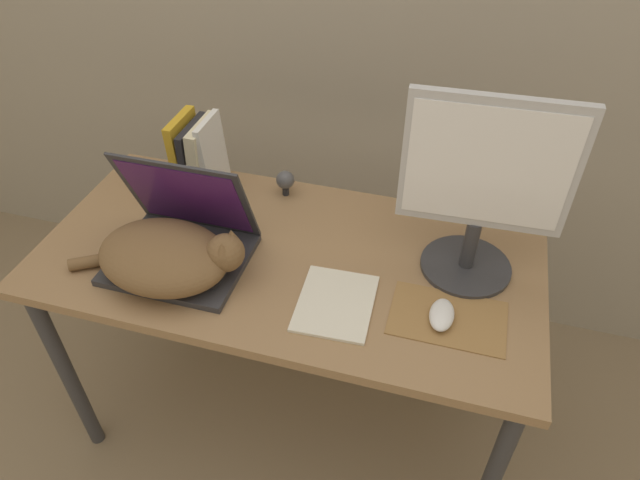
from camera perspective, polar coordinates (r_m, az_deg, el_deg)
The scene contains 9 objects.
desk at distance 1.55m, azimuth -3.13°, elevation -3.76°, with size 1.30×0.64×0.74m.
laptop at distance 1.49m, azimuth -13.61°, elevation -0.01°, with size 0.34×0.28×0.28m.
cat at distance 1.43m, azimuth -14.99°, elevation -1.58°, with size 0.45×0.26×0.14m.
external_monitor at distance 1.34m, azimuth 16.02°, elevation 5.04°, with size 0.38×0.23×0.47m.
mousepad at distance 1.36m, azimuth 12.66°, elevation -7.60°, with size 0.27×0.17×0.00m.
computer_mouse at distance 1.34m, azimuth 12.08°, elevation -7.32°, with size 0.06×0.10×0.03m.
book_row at distance 1.69m, azimuth -12.01°, elevation 8.19°, with size 0.12×0.16×0.23m.
notepad at distance 1.36m, azimuth 1.57°, elevation -6.32°, with size 0.19×0.22×0.01m.
webcam at distance 1.67m, azimuth -3.49°, elevation 5.96°, with size 0.05×0.05×0.08m.
Camera 1 is at (0.38, -0.71, 1.74)m, focal length 32.00 mm.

